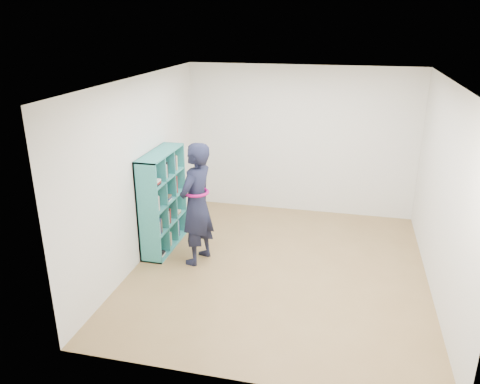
# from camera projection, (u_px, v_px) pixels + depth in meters

# --- Properties ---
(floor) EXTENTS (4.50, 4.50, 0.00)m
(floor) POSITION_uv_depth(u_px,v_px,m) (279.00, 269.00, 6.59)
(floor) COLOR olive
(floor) RESTS_ON ground
(ceiling) EXTENTS (4.50, 4.50, 0.00)m
(ceiling) POSITION_uv_depth(u_px,v_px,m) (285.00, 81.00, 5.69)
(ceiling) COLOR white
(ceiling) RESTS_ON wall_back
(wall_left) EXTENTS (0.02, 4.50, 2.60)m
(wall_left) POSITION_uv_depth(u_px,v_px,m) (141.00, 171.00, 6.57)
(wall_left) COLOR white
(wall_left) RESTS_ON floor
(wall_right) EXTENTS (0.02, 4.50, 2.60)m
(wall_right) POSITION_uv_depth(u_px,v_px,m) (444.00, 194.00, 5.71)
(wall_right) COLOR white
(wall_right) RESTS_ON floor
(wall_back) EXTENTS (4.00, 0.02, 2.60)m
(wall_back) POSITION_uv_depth(u_px,v_px,m) (301.00, 141.00, 8.20)
(wall_back) COLOR white
(wall_back) RESTS_ON floor
(wall_front) EXTENTS (4.00, 0.02, 2.60)m
(wall_front) POSITION_uv_depth(u_px,v_px,m) (244.00, 263.00, 4.09)
(wall_front) COLOR white
(wall_front) RESTS_ON floor
(bookshelf) EXTENTS (0.33, 1.13, 1.51)m
(bookshelf) POSITION_uv_depth(u_px,v_px,m) (161.00, 202.00, 7.00)
(bookshelf) COLOR teal
(bookshelf) RESTS_ON floor
(person) EXTENTS (0.58, 0.73, 1.76)m
(person) POSITION_uv_depth(u_px,v_px,m) (197.00, 204.00, 6.52)
(person) COLOR black
(person) RESTS_ON floor
(smartphone) EXTENTS (0.03, 0.09, 0.13)m
(smartphone) POSITION_uv_depth(u_px,v_px,m) (191.00, 193.00, 6.61)
(smartphone) COLOR silver
(smartphone) RESTS_ON person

